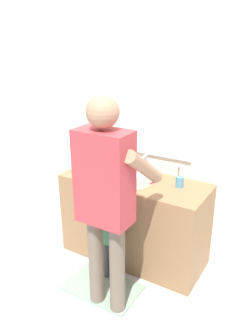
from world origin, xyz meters
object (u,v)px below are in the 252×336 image
toothbrush_cup (179,181)px  child_toddler (111,230)px  soap_bottle (106,163)px  adult_parent (106,191)px

toothbrush_cup → child_toddler: toothbrush_cup is taller
toothbrush_cup → child_toddler: (-0.41, -0.47, -0.37)m
soap_bottle → child_toddler: bearing=-52.8°
soap_bottle → child_toddler: 0.72m
soap_bottle → child_toddler: size_ratio=0.19×
toothbrush_cup → adult_parent: adult_parent is taller
toothbrush_cup → adult_parent: size_ratio=0.12×
toothbrush_cup → soap_bottle: 0.77m
soap_bottle → adult_parent: size_ratio=0.10×
soap_bottle → adult_parent: (0.51, -0.75, 0.13)m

